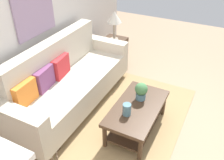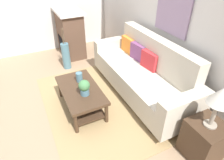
# 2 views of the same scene
# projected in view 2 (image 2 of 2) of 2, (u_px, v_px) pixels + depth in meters

# --- Properties ---
(ground_plane) EXTENTS (9.51, 9.51, 0.00)m
(ground_plane) POSITION_uv_depth(u_px,v_px,m) (70.00, 113.00, 3.33)
(ground_plane) COLOR #9E7F60
(wall_back) EXTENTS (5.51, 0.10, 2.70)m
(wall_back) POSITION_uv_depth(u_px,v_px,m) (173.00, 20.00, 3.28)
(wall_back) COLOR silver
(wall_back) RESTS_ON ground_plane
(area_rug) EXTENTS (2.63, 1.74, 0.01)m
(area_rug) POSITION_uv_depth(u_px,v_px,m) (97.00, 104.00, 3.51)
(area_rug) COLOR #A38456
(area_rug) RESTS_ON ground_plane
(couch) EXTENTS (2.43, 0.84, 1.08)m
(couch) POSITION_uv_depth(u_px,v_px,m) (143.00, 74.00, 3.57)
(couch) COLOR beige
(couch) RESTS_ON ground_plane
(throw_pillow_orange) EXTENTS (0.36, 0.13, 0.32)m
(throw_pillow_orange) POSITION_uv_depth(u_px,v_px,m) (128.00, 45.00, 4.05)
(throw_pillow_orange) COLOR orange
(throw_pillow_orange) RESTS_ON couch
(throw_pillow_plum) EXTENTS (0.37, 0.16, 0.32)m
(throw_pillow_plum) POSITION_uv_depth(u_px,v_px,m) (138.00, 52.00, 3.76)
(throw_pillow_plum) COLOR #7A4270
(throw_pillow_plum) RESTS_ON couch
(throw_pillow_crimson) EXTENTS (0.37, 0.16, 0.32)m
(throw_pillow_crimson) POSITION_uv_depth(u_px,v_px,m) (150.00, 60.00, 3.48)
(throw_pillow_crimson) COLOR red
(throw_pillow_crimson) RESTS_ON couch
(coffee_table) EXTENTS (1.10, 0.60, 0.43)m
(coffee_table) POSITION_uv_depth(u_px,v_px,m) (81.00, 94.00, 3.26)
(coffee_table) COLOR #422D1E
(coffee_table) RESTS_ON ground_plane
(tabletop_vase) EXTENTS (0.11, 0.11, 0.17)m
(tabletop_vase) POSITION_uv_depth(u_px,v_px,m) (79.00, 77.00, 3.33)
(tabletop_vase) COLOR slate
(tabletop_vase) RESTS_ON coffee_table
(potted_plant_tabletop) EXTENTS (0.18, 0.18, 0.26)m
(potted_plant_tabletop) POSITION_uv_depth(u_px,v_px,m) (84.00, 87.00, 2.99)
(potted_plant_tabletop) COLOR slate
(potted_plant_tabletop) RESTS_ON coffee_table
(side_table) EXTENTS (0.44, 0.44, 0.56)m
(side_table) POSITION_uv_depth(u_px,v_px,m) (204.00, 140.00, 2.51)
(side_table) COLOR #422D1E
(side_table) RESTS_ON ground_plane
(table_lamp) EXTENTS (0.28, 0.28, 0.57)m
(table_lamp) POSITION_uv_depth(u_px,v_px,m) (221.00, 97.00, 2.11)
(table_lamp) COLOR gray
(table_lamp) RESTS_ON side_table
(fireplace) EXTENTS (1.02, 0.58, 1.16)m
(fireplace) POSITION_uv_depth(u_px,v_px,m) (70.00, 33.00, 4.89)
(fireplace) COLOR brown
(fireplace) RESTS_ON ground_plane
(floor_vase) EXTENTS (0.18, 0.18, 0.61)m
(floor_vase) POSITION_uv_depth(u_px,v_px,m) (66.00, 56.00, 4.44)
(floor_vase) COLOR slate
(floor_vase) RESTS_ON ground_plane
(floor_vase_branch_a) EXTENTS (0.05, 0.04, 0.36)m
(floor_vase_branch_a) POSITION_uv_depth(u_px,v_px,m) (63.00, 36.00, 4.15)
(floor_vase_branch_a) COLOR brown
(floor_vase_branch_a) RESTS_ON floor_vase
(floor_vase_branch_b) EXTENTS (0.03, 0.03, 0.36)m
(floor_vase_branch_b) POSITION_uv_depth(u_px,v_px,m) (64.00, 36.00, 4.18)
(floor_vase_branch_b) COLOR brown
(floor_vase_branch_b) RESTS_ON floor_vase
(floor_vase_branch_c) EXTENTS (0.05, 0.01, 0.36)m
(floor_vase_branch_c) POSITION_uv_depth(u_px,v_px,m) (62.00, 36.00, 4.17)
(floor_vase_branch_c) COLOR brown
(floor_vase_branch_c) RESTS_ON floor_vase
(framed_painting) EXTENTS (0.77, 0.03, 0.71)m
(framed_painting) POSITION_uv_depth(u_px,v_px,m) (173.00, 12.00, 3.14)
(framed_painting) COLOR gray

